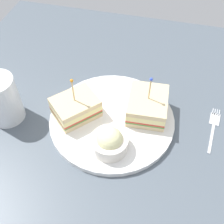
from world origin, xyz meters
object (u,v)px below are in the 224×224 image
(sandwich_half_front, at_px, (147,105))
(fork, at_px, (214,125))
(sandwich_half_back, at_px, (76,107))
(coleslaw_bowl, at_px, (110,142))
(plate, at_px, (112,119))
(drink_glass, at_px, (3,101))

(sandwich_half_front, height_order, fork, sandwich_half_front)
(sandwich_half_back, bearing_deg, coleslaw_bowl, -125.81)
(plate, relative_size, fork, 2.15)
(plate, bearing_deg, drink_glass, 100.25)
(sandwich_half_back, xyz_separation_m, coleslaw_bowl, (-0.07, -0.10, -0.00))
(sandwich_half_back, height_order, drink_glass, sandwich_half_back)
(plate, distance_m, fork, 0.23)
(plate, distance_m, sandwich_half_front, 0.09)
(drink_glass, bearing_deg, coleslaw_bowl, -98.03)
(plate, distance_m, sandwich_half_back, 0.09)
(sandwich_half_back, relative_size, fork, 0.92)
(coleslaw_bowl, height_order, fork, coleslaw_bowl)
(sandwich_half_back, relative_size, coleslaw_bowl, 1.57)
(sandwich_half_front, xyz_separation_m, coleslaw_bowl, (-0.11, 0.06, -0.00))
(plate, relative_size, coleslaw_bowl, 3.70)
(fork, bearing_deg, coleslaw_bowl, 120.34)
(sandwich_half_front, height_order, sandwich_half_back, sandwich_half_back)
(sandwich_half_back, bearing_deg, sandwich_half_front, -73.69)
(coleslaw_bowl, bearing_deg, sandwich_half_back, 54.19)
(sandwich_half_back, bearing_deg, plate, -83.36)
(sandwich_half_front, xyz_separation_m, fork, (0.01, -0.15, -0.03))
(drink_glass, bearing_deg, sandwich_half_front, -75.80)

